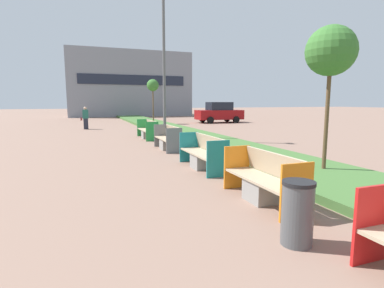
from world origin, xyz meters
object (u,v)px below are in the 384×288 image
bench_green_frame (148,131)px  pedestrian_walking (85,118)px  bench_grey_frame (168,140)px  sapling_tree_near (331,52)px  bench_teal_frame (203,156)px  street_lamp_post (164,52)px  parked_car_distant (219,113)px  sapling_tree_far (153,86)px  litter_bin (297,213)px  bench_orange_frame (263,183)px

bench_green_frame → pedestrian_walking: pedestrian_walking is taller
bench_grey_frame → sapling_tree_near: (2.63, -5.49, 2.75)m
bench_teal_frame → street_lamp_post: 7.52m
bench_grey_frame → parked_car_distant: size_ratio=0.46×
pedestrian_walking → sapling_tree_near: bearing=-70.8°
sapling_tree_far → litter_bin: bearing=-98.2°
street_lamp_post → pedestrian_walking: size_ratio=4.94×
pedestrian_walking → parked_car_distant: size_ratio=0.37×
bench_orange_frame → bench_teal_frame: 3.04m
bench_grey_frame → pedestrian_walking: (-2.95, 10.53, 0.42)m
litter_bin → sapling_tree_near: size_ratio=0.23×
pedestrian_walking → bench_orange_frame: bearing=-80.3°
sapling_tree_near → sapling_tree_far: bearing=90.0°
street_lamp_post → pedestrian_walking: street_lamp_post is taller
bench_grey_frame → litter_bin: 8.38m
pedestrian_walking → parked_car_distant: 11.86m
litter_bin → sapling_tree_far: 22.81m
bench_teal_frame → parked_car_distant: bearing=63.2°
bench_green_frame → street_lamp_post: bearing=-61.5°
bench_orange_frame → sapling_tree_near: bearing=24.6°
bench_orange_frame → parked_car_distant: size_ratio=0.47×
litter_bin → bench_green_frame: bearing=87.3°
bench_grey_frame → street_lamp_post: size_ratio=0.25×
bench_orange_frame → street_lamp_post: size_ratio=0.26×
litter_bin → street_lamp_post: 11.82m
litter_bin → bench_teal_frame: bearing=82.9°
bench_orange_frame → pedestrian_walking: (-2.95, 17.23, 0.41)m
sapling_tree_far → pedestrian_walking: sapling_tree_far is taller
sapling_tree_far → parked_car_distant: size_ratio=0.89×
street_lamp_post → sapling_tree_near: 8.58m
bench_grey_frame → sapling_tree_far: size_ratio=0.51×
bench_green_frame → bench_grey_frame: bearing=-90.1°
bench_grey_frame → sapling_tree_near: sapling_tree_near is taller
bench_teal_frame → pedestrian_walking: size_ratio=1.42×
bench_green_frame → litter_bin: bearing=-92.7°
bench_grey_frame → parked_car_distant: (8.57, 13.34, 0.55)m
bench_green_frame → sapling_tree_near: (2.63, -9.39, 2.73)m
bench_grey_frame → sapling_tree_near: size_ratio=0.52×
litter_bin → pedestrian_walking: size_ratio=0.56×
bench_teal_frame → bench_grey_frame: size_ratio=1.13×
sapling_tree_near → parked_car_distant: size_ratio=0.88×
bench_grey_frame → sapling_tree_far: bearing=79.4°
bench_orange_frame → parked_car_distant: 21.80m
litter_bin → sapling_tree_far: (3.21, 22.41, 2.80)m
bench_grey_frame → bench_orange_frame: bearing=-90.0°
bench_grey_frame → sapling_tree_far: 14.58m
litter_bin → sapling_tree_far: sapling_tree_far is taller
bench_orange_frame → bench_green_frame: 10.59m
bench_teal_frame → litter_bin: bearing=-97.1°
parked_car_distant → pedestrian_walking: bearing=-164.9°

